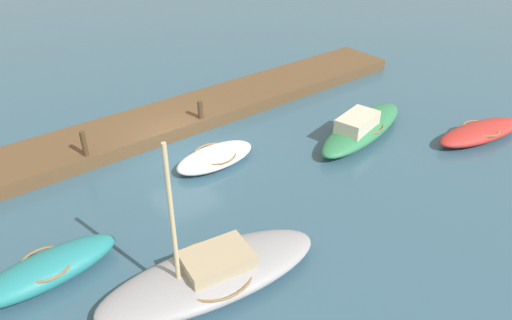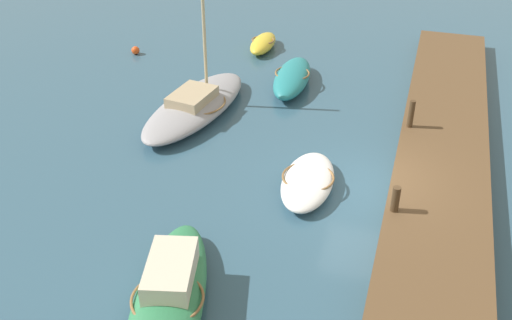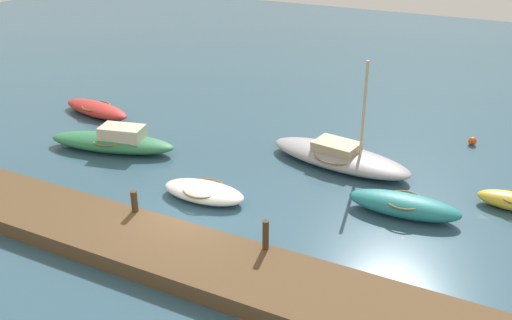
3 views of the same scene
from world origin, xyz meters
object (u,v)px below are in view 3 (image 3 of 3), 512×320
object	(u,v)px
rowboat_red	(96,109)
sailboat_grey	(339,156)
rowboat_teal	(404,205)
marker_buoy	(472,141)
motorboat_green	(113,141)
mooring_post_west	(134,201)
mooring_post_mid_west	(266,235)
rowboat_white	(204,192)

from	to	relation	value
rowboat_red	sailboat_grey	bearing A→B (deg)	9.48
rowboat_teal	marker_buoy	bearing A→B (deg)	77.17
motorboat_green	rowboat_teal	bearing A→B (deg)	-12.56
rowboat_teal	rowboat_red	bearing A→B (deg)	166.73
motorboat_green	sailboat_grey	bearing A→B (deg)	4.57
mooring_post_west	mooring_post_mid_west	size ratio (longest dim) A/B	0.78
rowboat_red	marker_buoy	xyz separation A→B (m)	(18.00, 4.87, -0.14)
mooring_post_west	marker_buoy	distance (m)	15.78
rowboat_teal	sailboat_grey	bearing A→B (deg)	136.61
rowboat_teal	rowboat_white	size ratio (longest dim) A/B	1.22
mooring_post_mid_west	mooring_post_west	bearing A→B (deg)	180.00
sailboat_grey	mooring_post_mid_west	bearing A→B (deg)	-78.92
rowboat_teal	sailboat_grey	distance (m)	4.51
rowboat_red	mooring_post_west	size ratio (longest dim) A/B	5.88
rowboat_teal	mooring_post_mid_west	distance (m)	5.87
mooring_post_mid_west	marker_buoy	world-z (taller)	mooring_post_mid_west
sailboat_grey	rowboat_white	bearing A→B (deg)	-116.31
motorboat_green	mooring_post_west	distance (m)	6.78
rowboat_red	sailboat_grey	distance (m)	13.28
rowboat_teal	rowboat_red	world-z (taller)	rowboat_teal
rowboat_teal	mooring_post_west	bearing A→B (deg)	-152.19
sailboat_grey	mooring_post_west	distance (m)	9.12
motorboat_green	mooring_post_west	bearing A→B (deg)	-57.51
marker_buoy	sailboat_grey	bearing A→B (deg)	-134.29
motorboat_green	marker_buoy	size ratio (longest dim) A/B	16.29
motorboat_green	mooring_post_mid_west	size ratio (longest dim) A/B	6.18
rowboat_white	marker_buoy	size ratio (longest dim) A/B	8.99
rowboat_teal	rowboat_red	xyz separation A→B (m)	(-16.74, 2.86, -0.07)
motorboat_green	rowboat_white	distance (m)	6.30
mooring_post_west	mooring_post_mid_west	world-z (taller)	mooring_post_mid_west
motorboat_green	rowboat_red	size ratio (longest dim) A/B	1.34
rowboat_white	mooring_post_mid_west	world-z (taller)	mooring_post_mid_west
motorboat_green	marker_buoy	bearing A→B (deg)	15.55
rowboat_red	mooring_post_west	bearing A→B (deg)	-32.77
sailboat_grey	motorboat_green	bearing A→B (deg)	-153.37
sailboat_grey	rowboat_teal	bearing A→B (deg)	-31.50
rowboat_white	marker_buoy	world-z (taller)	rowboat_white
rowboat_teal	sailboat_grey	world-z (taller)	sailboat_grey
mooring_post_west	rowboat_white	bearing A→B (deg)	67.91
marker_buoy	rowboat_white	bearing A→B (deg)	-129.66
motorboat_green	sailboat_grey	distance (m)	10.04
motorboat_green	marker_buoy	world-z (taller)	motorboat_green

